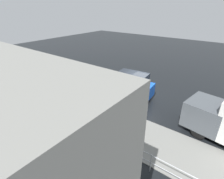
# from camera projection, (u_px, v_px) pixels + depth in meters

# --- Properties ---
(ground_plane) EXTENTS (60.00, 60.00, 0.00)m
(ground_plane) POSITION_uv_depth(u_px,v_px,m) (142.00, 98.00, 14.21)
(ground_plane) COLOR black
(kerb_strip) EXTENTS (24.00, 3.20, 0.04)m
(kerb_strip) POSITION_uv_depth(u_px,v_px,m) (111.00, 122.00, 11.20)
(kerb_strip) COLOR slate
(kerb_strip) RESTS_ON ground
(moving_hatchback) EXTENTS (4.05, 2.07, 2.06)m
(moving_hatchback) POSITION_uv_depth(u_px,v_px,m) (129.00, 85.00, 13.99)
(moving_hatchback) COLOR blue
(moving_hatchback) RESTS_ON ground
(fire_hydrant) EXTENTS (0.42, 0.31, 0.80)m
(fire_hydrant) POSITION_uv_depth(u_px,v_px,m) (90.00, 93.00, 14.04)
(fire_hydrant) COLOR gold
(fire_hydrant) RESTS_ON ground
(pedestrian) EXTENTS (0.29, 0.56, 1.22)m
(pedestrian) POSITION_uv_depth(u_px,v_px,m) (83.00, 87.00, 14.48)
(pedestrian) COLOR #1E8C4C
(pedestrian) RESTS_ON ground
(metal_railing) EXTENTS (10.23, 0.04, 1.05)m
(metal_railing) POSITION_uv_depth(u_px,v_px,m) (106.00, 136.00, 8.97)
(metal_railing) COLOR #B7BABF
(metal_railing) RESTS_ON ground
(sign_post) EXTENTS (0.07, 0.44, 2.40)m
(sign_post) POSITION_uv_depth(u_px,v_px,m) (63.00, 80.00, 13.50)
(sign_post) COLOR #4C4C51
(sign_post) RESTS_ON ground
(puddle_patch) EXTENTS (2.54, 2.54, 0.01)m
(puddle_patch) POSITION_uv_depth(u_px,v_px,m) (110.00, 93.00, 14.97)
(puddle_patch) COLOR black
(puddle_patch) RESTS_ON ground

